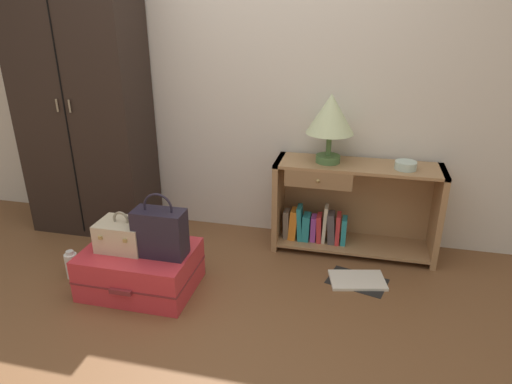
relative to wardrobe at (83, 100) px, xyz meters
The scene contains 11 objects.
ground_plane 2.01m from the wardrobe, 44.52° to the right, with size 9.00×9.00×0.00m, color brown.
back_wall 1.29m from the wardrobe, 13.54° to the left, with size 6.40×0.10×2.60m, color silver.
wardrobe is the anchor object (origin of this frame).
bookshelf 2.13m from the wardrobe, ahead, with size 1.16×0.35×0.68m.
table_lamp 1.85m from the wardrobe, ahead, with size 0.33×0.33×0.48m.
bowl 2.39m from the wardrobe, ahead, with size 0.14×0.14×0.05m, color silver.
suitcase_large 1.41m from the wardrobe, 45.07° to the right, with size 0.69×0.52×0.28m.
train_case 1.21m from the wardrobe, 48.92° to the right, with size 0.30×0.23×0.25m.
handbag 1.36m from the wardrobe, 40.09° to the right, with size 0.31×0.15×0.41m.
bottle 1.24m from the wardrobe, 71.73° to the right, with size 0.08×0.08×0.20m.
open_book_on_floor 2.38m from the wardrobe, ahead, with size 0.43×0.33×0.02m.
Camera 1 is at (0.82, -1.79, 1.69)m, focal length 31.60 mm.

